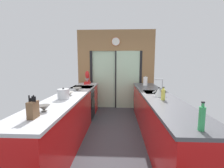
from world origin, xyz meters
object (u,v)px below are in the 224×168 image
at_px(mixing_bowl_far, 77,89).
at_px(knife_block, 33,109).
at_px(mixing_bowl_near, 44,108).
at_px(stand_mixer, 87,79).
at_px(soap_bottle_near, 202,118).
at_px(kettle, 159,92).
at_px(oven_range, 83,103).
at_px(paper_towel_roll, 145,81).
at_px(stock_pot, 64,94).
at_px(soap_bottle_far, 163,94).
at_px(mixing_bowl_mid, 69,93).

distance_m(mixing_bowl_far, knife_block, 1.86).
xyz_separation_m(mixing_bowl_near, stand_mixer, (0.00, 2.80, 0.12)).
height_order(mixing_bowl_near, knife_block, knife_block).
bearing_deg(soap_bottle_near, knife_block, 171.93).
bearing_deg(kettle, mixing_bowl_near, -149.91).
distance_m(oven_range, mixing_bowl_far, 0.77).
bearing_deg(mixing_bowl_near, paper_towel_roll, 54.98).
bearing_deg(stock_pot, oven_range, 90.71).
bearing_deg(kettle, paper_towel_roll, 90.06).
distance_m(knife_block, soap_bottle_far, 2.04).
bearing_deg(paper_towel_roll, soap_bottle_far, -90.00).
height_order(stand_mixer, soap_bottle_near, stand_mixer).
bearing_deg(mixing_bowl_far, oven_range, 91.80).
bearing_deg(paper_towel_roll, mixing_bowl_far, -152.36).
relative_size(mixing_bowl_far, soap_bottle_far, 0.93).
relative_size(knife_block, stock_pot, 1.27).
bearing_deg(oven_range, knife_block, -89.57).
relative_size(knife_block, soap_bottle_near, 0.97).
relative_size(mixing_bowl_near, mixing_bowl_far, 0.74).
bearing_deg(stand_mixer, mixing_bowl_far, -90.00).
xyz_separation_m(mixing_bowl_far, stand_mixer, (0.00, 1.19, 0.12)).
bearing_deg(mixing_bowl_far, soap_bottle_near, -49.91).
height_order(oven_range, soap_bottle_far, soap_bottle_far).
distance_m(knife_block, soap_bottle_near, 1.80).
relative_size(mixing_bowl_far, stock_pot, 1.00).
distance_m(oven_range, soap_bottle_near, 3.30).
xyz_separation_m(mixing_bowl_near, stock_pot, (-0.00, 0.72, 0.05)).
bearing_deg(soap_bottle_near, kettle, 89.94).
relative_size(stand_mixer, stock_pot, 1.94).
relative_size(mixing_bowl_near, soap_bottle_far, 0.69).
distance_m(mixing_bowl_mid, mixing_bowl_far, 0.57).
xyz_separation_m(stock_pot, kettle, (1.78, 0.32, -0.01)).
bearing_deg(mixing_bowl_mid, soap_bottle_far, -9.71).
height_order(stock_pot, soap_bottle_far, soap_bottle_far).
bearing_deg(kettle, stand_mixer, 135.27).
distance_m(oven_range, kettle, 2.21).
relative_size(mixing_bowl_far, kettle, 0.82).
height_order(knife_block, soap_bottle_near, soap_bottle_near).
distance_m(mixing_bowl_near, soap_bottle_near, 1.85).
bearing_deg(mixing_bowl_near, stand_mixer, 90.00).
bearing_deg(oven_range, soap_bottle_far, -39.10).
height_order(knife_block, soap_bottle_far, knife_block).
height_order(mixing_bowl_mid, paper_towel_roll, paper_towel_roll).
xyz_separation_m(oven_range, stock_pot, (0.02, -1.48, 0.56)).
bearing_deg(knife_block, soap_bottle_near, -8.07).
distance_m(oven_range, paper_towel_roll, 1.92).
height_order(mixing_bowl_far, kettle, kettle).
height_order(oven_range, paper_towel_roll, paper_towel_roll).
relative_size(mixing_bowl_mid, soap_bottle_near, 0.66).
relative_size(stock_pot, soap_bottle_near, 0.77).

